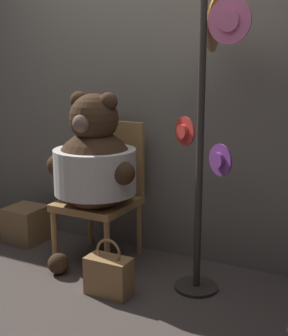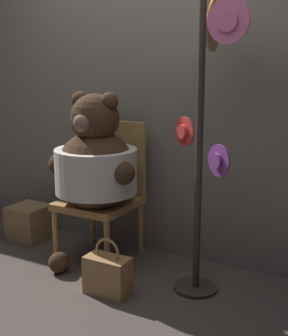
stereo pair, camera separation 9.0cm
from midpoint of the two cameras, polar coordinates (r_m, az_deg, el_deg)
name	(u,v)px [view 2 (the right image)]	position (r m, az deg, el deg)	size (l,w,h in m)	color
ground_plane	(99,289)	(3.11, -4.70, -14.48)	(14.00, 14.00, 0.00)	#4C423D
wall_back	(158,90)	(3.46, 2.41, 9.48)	(8.00, 0.10, 2.44)	slate
chair	(106,188)	(3.43, -3.96, -2.43)	(0.50, 0.51, 1.00)	#B2844C
teddy_bear	(95,165)	(3.22, -5.15, 0.31)	(0.68, 0.61, 1.23)	#3D2819
hat_display_rack	(207,118)	(2.83, 8.58, 6.09)	(0.50, 0.47, 1.82)	#332D28
handbag_on_ground	(108,275)	(2.99, -3.58, -12.84)	(0.28, 0.15, 0.37)	#A87A47
wooden_crate	(29,223)	(3.93, -13.17, -6.52)	(0.29, 0.29, 0.29)	#937047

